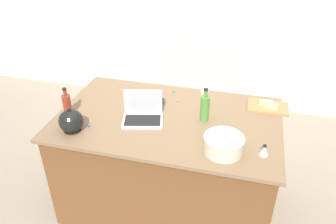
% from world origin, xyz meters
% --- Properties ---
extents(ground_plane, '(12.00, 12.00, 0.00)m').
position_xyz_m(ground_plane, '(0.00, 0.00, 0.00)').
color(ground_plane, gray).
extents(wall_back, '(8.00, 0.10, 2.60)m').
position_xyz_m(wall_back, '(0.00, 1.96, 1.30)').
color(wall_back, beige).
rests_on(wall_back, ground).
extents(island_counter, '(1.75, 1.08, 0.90)m').
position_xyz_m(island_counter, '(0.00, 0.00, 0.45)').
color(island_counter, brown).
rests_on(island_counter, ground).
extents(laptop, '(0.35, 0.30, 0.22)m').
position_xyz_m(laptop, '(-0.18, -0.07, 0.95)').
color(laptop, '#B7B7BC').
rests_on(laptop, island_counter).
extents(mixing_bowl_large, '(0.28, 0.28, 0.12)m').
position_xyz_m(mixing_bowl_large, '(0.47, -0.32, 0.96)').
color(mixing_bowl_large, beige).
rests_on(mixing_bowl_large, island_counter).
extents(bottle_soy, '(0.07, 0.07, 0.24)m').
position_xyz_m(bottle_soy, '(-0.77, -0.17, 1.00)').
color(bottle_soy, maroon).
rests_on(bottle_soy, island_counter).
extents(bottle_olive, '(0.07, 0.07, 0.27)m').
position_xyz_m(bottle_olive, '(0.28, 0.04, 1.01)').
color(bottle_olive, '#4C8C38').
rests_on(bottle_olive, island_counter).
extents(kettle, '(0.21, 0.18, 0.20)m').
position_xyz_m(kettle, '(-0.64, -0.35, 0.98)').
color(kettle, black).
rests_on(kettle, island_counter).
extents(cutting_board, '(0.33, 0.21, 0.02)m').
position_xyz_m(cutting_board, '(0.76, 0.35, 0.91)').
color(cutting_board, '#AD7F4C').
rests_on(cutting_board, island_counter).
extents(butter_stick_left, '(0.11, 0.05, 0.04)m').
position_xyz_m(butter_stick_left, '(0.78, 0.33, 0.94)').
color(butter_stick_left, '#F4E58C').
rests_on(butter_stick_left, cutting_board).
extents(butter_stick_right, '(0.11, 0.05, 0.04)m').
position_xyz_m(butter_stick_right, '(0.74, 0.37, 0.94)').
color(butter_stick_right, '#F4E58C').
rests_on(butter_stick_right, cutting_board).
extents(ramekin_small, '(0.07, 0.07, 0.04)m').
position_xyz_m(ramekin_small, '(0.22, 0.44, 0.92)').
color(ramekin_small, beige).
rests_on(ramekin_small, island_counter).
extents(ramekin_medium, '(0.11, 0.11, 0.05)m').
position_xyz_m(ramekin_medium, '(-0.15, 0.21, 0.93)').
color(ramekin_medium, slate).
rests_on(ramekin_medium, island_counter).
extents(kitchen_timer, '(0.07, 0.07, 0.08)m').
position_xyz_m(kitchen_timer, '(0.74, -0.29, 0.94)').
color(kitchen_timer, '#B2B2B7').
rests_on(kitchen_timer, island_counter).
extents(candy_0, '(0.02, 0.02, 0.02)m').
position_xyz_m(candy_0, '(-0.55, -0.28, 0.91)').
color(candy_0, blue).
rests_on(candy_0, island_counter).
extents(candy_1, '(0.02, 0.02, 0.02)m').
position_xyz_m(candy_1, '(0.01, 0.27, 0.91)').
color(candy_1, yellow).
rests_on(candy_1, island_counter).
extents(candy_2, '(0.02, 0.02, 0.02)m').
position_xyz_m(candy_2, '(-0.27, 0.26, 0.91)').
color(candy_2, blue).
rests_on(candy_2, island_counter).
extents(candy_3, '(0.02, 0.02, 0.02)m').
position_xyz_m(candy_3, '(-0.38, 0.11, 0.91)').
color(candy_3, yellow).
rests_on(candy_3, island_counter).
extents(candy_4, '(0.02, 0.02, 0.02)m').
position_xyz_m(candy_4, '(-0.06, 0.42, 0.91)').
color(candy_4, green).
rests_on(candy_4, island_counter).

